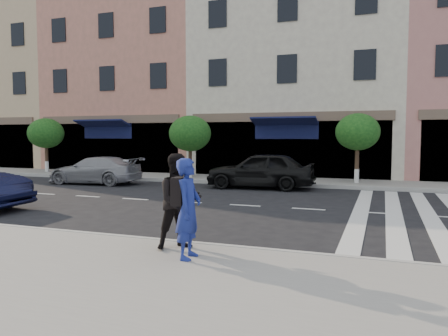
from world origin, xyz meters
TOP-DOWN VIEW (x-y plane):
  - ground at (0.00, 0.00)m, footprint 120.00×120.00m
  - sidewalk_near at (0.00, -3.75)m, footprint 60.00×4.50m
  - sidewalk_far at (0.00, 11.00)m, footprint 60.00×3.00m
  - building_west_far at (-22.00, 17.00)m, footprint 12.00×9.00m
  - building_west_mid at (-11.00, 17.00)m, footprint 10.00×9.00m
  - building_centre at (-0.50, 17.00)m, footprint 11.00×9.00m
  - street_tree_wa at (-14.00, 10.80)m, footprint 2.00×2.00m
  - street_tree_wb at (-5.00, 10.80)m, footprint 2.10×2.10m
  - street_tree_c at (3.00, 10.80)m, footprint 1.90×1.90m
  - photographer at (1.04, -2.52)m, footprint 0.45×0.65m
  - walker at (0.62, -2.00)m, footprint 1.06×1.06m
  - car_far_left at (-8.33, 7.60)m, footprint 4.42×1.99m
  - car_far_mid at (-0.74, 8.54)m, footprint 4.61×2.07m

SIDE VIEW (x-z plane):
  - ground at x=0.00m, z-range 0.00..0.00m
  - sidewalk_near at x=0.00m, z-range 0.00..0.15m
  - sidewalk_far at x=0.00m, z-range 0.00..0.15m
  - car_far_left at x=-8.33m, z-range 0.00..1.26m
  - car_far_mid at x=-0.74m, z-range 0.00..1.54m
  - photographer at x=1.04m, z-range 0.15..1.84m
  - walker at x=0.62m, z-range 0.15..1.89m
  - street_tree_wb at x=-5.00m, z-range 0.78..3.84m
  - street_tree_wa at x=-14.00m, z-range 0.81..3.86m
  - street_tree_c at x=3.00m, z-range 0.84..3.87m
  - building_centre at x=-0.50m, z-range 0.00..11.00m
  - building_west_far at x=-22.00m, z-range 0.00..12.00m
  - building_west_mid at x=-11.00m, z-range 0.00..14.00m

